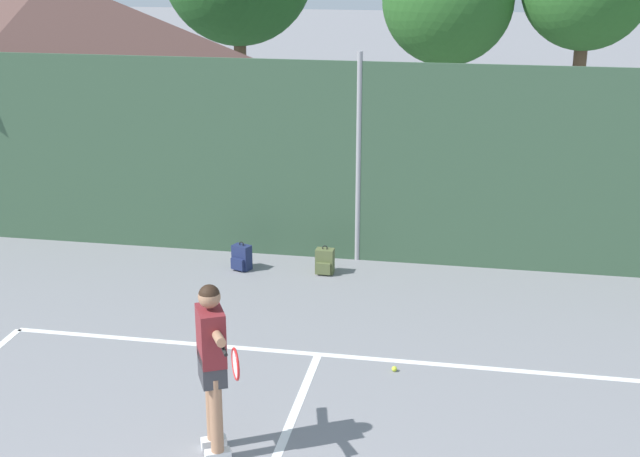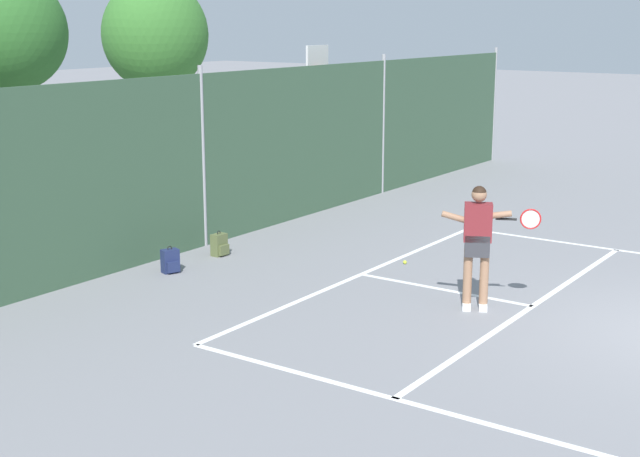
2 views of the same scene
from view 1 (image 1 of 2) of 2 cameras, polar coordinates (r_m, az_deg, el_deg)
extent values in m
cube|color=white|center=(11.16, -0.11, -8.20)|extent=(8.20, 0.10, 0.01)
cube|color=white|center=(9.83, -1.79, -12.17)|extent=(0.10, 2.97, 0.01)
cube|color=#38563D|center=(13.85, 2.53, 4.24)|extent=(26.00, 0.05, 3.22)
cylinder|color=#99999E|center=(13.83, 2.53, 4.54)|extent=(0.09, 0.09, 3.37)
cube|color=beige|center=(19.08, -16.32, 6.63)|extent=(5.70, 4.97, 2.67)
pyramid|color=#513833|center=(18.79, -16.92, 13.06)|extent=(6.16, 5.37, 1.64)
cylinder|color=brown|center=(28.57, -19.07, 9.64)|extent=(0.36, 0.36, 2.22)
cylinder|color=brown|center=(25.89, -5.19, 9.90)|extent=(0.36, 0.36, 2.36)
cylinder|color=brown|center=(25.02, 8.08, 8.95)|extent=(0.36, 0.36, 1.89)
cylinder|color=brown|center=(25.10, 16.45, 8.96)|extent=(0.36, 0.36, 2.36)
cube|color=silver|center=(9.36, -6.94, -13.69)|extent=(0.29, 0.22, 0.10)
cube|color=silver|center=(9.16, -6.68, -14.46)|extent=(0.29, 0.22, 0.10)
cylinder|color=#A37556|center=(9.13, -7.05, -11.24)|extent=(0.13, 0.13, 0.82)
cylinder|color=#A37556|center=(8.92, -6.79, -11.98)|extent=(0.13, 0.13, 0.82)
cube|color=#38383D|center=(8.80, -7.04, -8.96)|extent=(0.38, 0.43, 0.32)
cube|color=maroon|center=(8.65, -7.13, -6.96)|extent=(0.39, 0.47, 0.56)
sphere|color=#A37556|center=(8.48, -7.24, -4.45)|extent=(0.22, 0.22, 0.22)
sphere|color=black|center=(8.47, -7.24, -4.33)|extent=(0.21, 0.21, 0.21)
cylinder|color=#A37556|center=(8.43, -6.76, -6.89)|extent=(0.33, 0.54, 0.17)
cylinder|color=#A37556|center=(8.88, -7.44, -5.91)|extent=(0.31, 0.49, 0.22)
cylinder|color=black|center=(8.28, -6.34, -7.76)|extent=(0.17, 0.28, 0.04)
torus|color=red|center=(7.98, -5.53, -8.80)|extent=(0.16, 0.28, 0.30)
cylinder|color=silver|center=(7.98, -5.53, -8.80)|extent=(0.12, 0.24, 0.26)
sphere|color=#CCE033|center=(10.78, 4.87, -9.11)|extent=(0.07, 0.07, 0.07)
cube|color=navy|center=(13.88, -5.12, -1.88)|extent=(0.33, 0.27, 0.40)
cube|color=navy|center=(13.82, -5.41, -2.34)|extent=(0.23, 0.14, 0.18)
torus|color=black|center=(13.81, -5.15, -1.02)|extent=(0.09, 0.05, 0.09)
cube|color=#566038|center=(13.66, 0.32, -2.15)|extent=(0.29, 0.19, 0.40)
cube|color=#566038|center=(13.58, 0.22, -2.64)|extent=(0.23, 0.07, 0.18)
torus|color=black|center=(13.59, 0.32, -1.28)|extent=(0.09, 0.02, 0.09)
camera|label=2|loc=(14.34, -71.21, 2.66)|focal=50.55mm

